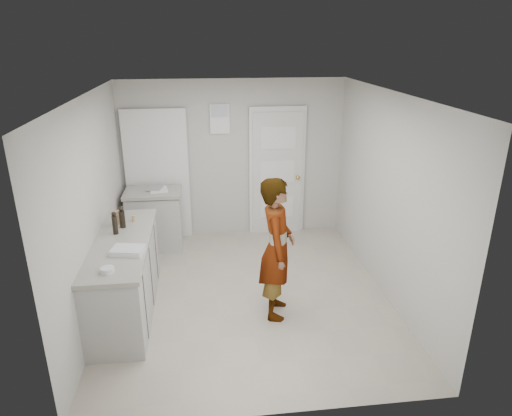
{
  "coord_description": "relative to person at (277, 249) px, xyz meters",
  "views": [
    {
      "loc": [
        -0.49,
        -5.04,
        3.1
      ],
      "look_at": [
        0.17,
        0.4,
        1.02
      ],
      "focal_mm": 32.0,
      "sensor_mm": 36.0,
      "label": 1
    }
  ],
  "objects": [
    {
      "name": "egg_bowl",
      "position": [
        -1.76,
        -0.5,
        0.11
      ],
      "size": [
        0.13,
        0.13,
        0.05
      ],
      "color": "silver",
      "rests_on": "main_counter"
    },
    {
      "name": "ground",
      "position": [
        -0.31,
        0.44,
        -0.84
      ],
      "size": [
        4.0,
        4.0,
        0.0
      ],
      "primitive_type": "plane",
      "color": "#AEA392",
      "rests_on": "ground"
    },
    {
      "name": "spice_jar",
      "position": [
        -1.67,
        0.82,
        0.12
      ],
      "size": [
        0.05,
        0.05,
        0.08
      ],
      "primitive_type": "cylinder",
      "color": "tan",
      "rests_on": "main_counter"
    },
    {
      "name": "oil_cruet_a",
      "position": [
        -1.78,
        0.63,
        0.22
      ],
      "size": [
        0.07,
        0.07,
        0.28
      ],
      "color": "black",
      "rests_on": "main_counter"
    },
    {
      "name": "baking_dish",
      "position": [
        -1.63,
        -0.09,
        0.11
      ],
      "size": [
        0.37,
        0.29,
        0.06
      ],
      "rotation": [
        0.0,
        0.0,
        -0.2
      ],
      "color": "silver",
      "rests_on": "main_counter"
    },
    {
      "name": "cake_mix_box",
      "position": [
        -1.87,
        0.71,
        0.18
      ],
      "size": [
        0.12,
        0.09,
        0.18
      ],
      "primitive_type": "cube",
      "rotation": [
        0.0,
        0.0,
        0.41
      ],
      "color": "#9B6D4D",
      "rests_on": "main_counter"
    },
    {
      "name": "papers",
      "position": [
        -1.47,
        2.03,
        0.09
      ],
      "size": [
        0.3,
        0.36,
        0.01
      ],
      "primitive_type": "cube",
      "rotation": [
        0.0,
        0.0,
        0.15
      ],
      "color": "white",
      "rests_on": "side_counter"
    },
    {
      "name": "main_counter",
      "position": [
        -1.76,
        0.24,
        -0.41
      ],
      "size": [
        0.64,
        1.96,
        0.93
      ],
      "color": "#B6B6B1",
      "rests_on": "ground"
    },
    {
      "name": "room_shell",
      "position": [
        -0.48,
        2.39,
        0.19
      ],
      "size": [
        4.0,
        4.0,
        4.0
      ],
      "color": "#B6B4AC",
      "rests_on": "ground"
    },
    {
      "name": "side_counter",
      "position": [
        -1.56,
        1.99,
        -0.41
      ],
      "size": [
        0.84,
        0.61,
        0.93
      ],
      "color": "#B6B6B1",
      "rests_on": "ground"
    },
    {
      "name": "person",
      "position": [
        0.0,
        0.0,
        0.0
      ],
      "size": [
        0.51,
        0.68,
        1.68
      ],
      "primitive_type": "imported",
      "rotation": [
        0.0,
        0.0,
        1.39
      ],
      "color": "silver",
      "rests_on": "ground"
    },
    {
      "name": "oil_cruet_b",
      "position": [
        -1.84,
        0.44,
        0.22
      ],
      "size": [
        0.06,
        0.06,
        0.28
      ],
      "color": "black",
      "rests_on": "main_counter"
    }
  ]
}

